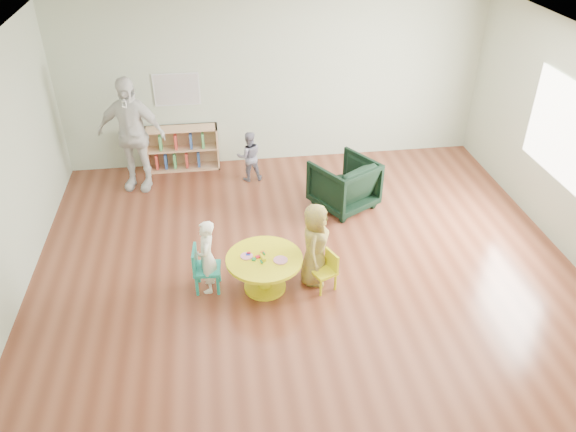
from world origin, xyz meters
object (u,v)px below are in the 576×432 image
Objects in this scene: adult_caretaker at (131,134)px; child_right at (315,245)px; kid_chair_left at (203,268)px; kid_chair_right at (326,270)px; child_left at (207,257)px; armchair at (344,184)px; bookshelf at (182,148)px; toddler at (249,156)px; activity_table at (264,267)px.

child_right is at bearing -34.20° from adult_caretaker.
kid_chair_left is 1.19× the size of kid_chair_right.
kid_chair_right is at bearing 88.81° from child_left.
kid_chair_right is at bearing 40.52° from armchair.
child_left is 1.31m from child_right.
bookshelf is 1.09× the size of child_right.
bookshelf reaches higher than kid_chair_left.
kid_chair_right is at bearing 100.08° from toddler.
bookshelf reaches higher than activity_table.
kid_chair_left is 1.50m from kid_chair_right.
kid_chair_left is at bearing 59.95° from kid_chair_right.
kid_chair_right is at bearing -34.31° from adult_caretaker.
bookshelf is 3.32m from child_left.
toddler is (-0.70, 2.89, 0.15)m from kid_chair_right.
activity_table is 2.81m from toddler.
child_right is at bearing 94.69° from child_left.
adult_caretaker is (-1.75, 2.83, 0.59)m from activity_table.
kid_chair_right is 1.46m from child_left.
bookshelf is at bearing 53.00° from adult_caretaker.
kid_chair_left is at bearing 7.71° from armchair.
child_right is at bearing 6.12° from activity_table.
bookshelf is 1.23× the size of child_left.
child_right reaches higher than child_left.
child_right reaches higher than bookshelf.
child_left is at bearing 60.27° from kid_chair_right.
bookshelf is at bearing 107.17° from activity_table.
kid_chair_left is 0.71× the size of toddler.
bookshelf is 1.24m from toddler.
child_right is 2.81m from toddler.
bookshelf is (-1.79, 3.47, 0.10)m from kid_chair_right.
activity_table is 0.51× the size of adult_caretaker.
adult_caretaker is at bearing -154.80° from kid_chair_left.
kid_chair_left is 2.82m from toddler.
kid_chair_left is 0.54× the size of child_right.
child_left is 2.98m from adult_caretaker.
armchair reaches higher than kid_chair_left.
armchair is 0.76× the size of child_right.
adult_caretaker is at bearing -4.31° from toddler.
activity_table is 1.11× the size of armchair.
child_left reaches higher than armchair.
activity_table is 0.78× the size of bookshelf.
adult_caretaker is (-3.14, 1.06, 0.53)m from armchair.
kid_chair_right is 0.34m from child_right.
kid_chair_left is at bearing -84.60° from bookshelf.
child_left is 0.53× the size of adult_caretaker.
adult_caretaker is (-1.07, 2.75, 0.43)m from child_left.
activity_table is 0.85× the size of child_right.
child_left is at bearing 71.47° from toddler.
toddler is at bearing -27.73° from bookshelf.
child_left reaches higher than activity_table.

